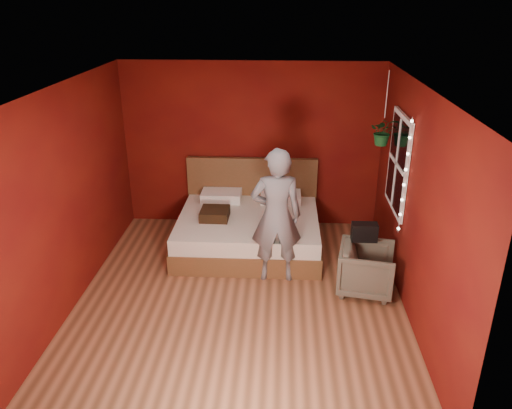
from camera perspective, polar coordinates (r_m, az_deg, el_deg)
floor at (r=6.35m, az=-1.78°, el=-10.54°), size 4.50×4.50×0.00m
room_walls at (r=5.60m, az=-1.99°, el=3.92°), size 4.04×4.54×2.62m
window at (r=6.65m, az=15.91°, el=4.55°), size 0.05×0.97×1.27m
fairy_lights at (r=6.16m, az=16.65°, el=3.00°), size 0.04×0.04×1.45m
bed at (r=7.44m, az=-0.81°, el=-2.57°), size 2.06×1.75×1.13m
person at (r=6.33m, az=2.32°, el=-1.34°), size 0.69×0.48×1.80m
armchair at (r=6.47m, az=12.50°, el=-7.21°), size 0.79×0.78×0.62m
handbag at (r=6.43m, az=12.28°, el=-3.09°), size 0.32×0.16×0.23m
throw_pillow at (r=7.18m, az=-4.72°, el=-1.07°), size 0.41×0.41×0.14m
hanging_plant at (r=6.96m, az=14.33°, el=8.08°), size 0.37×0.33×0.99m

